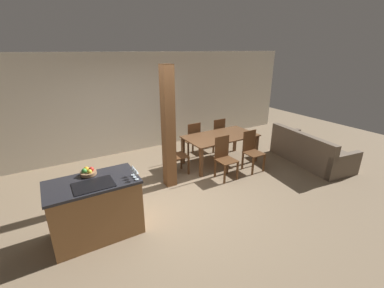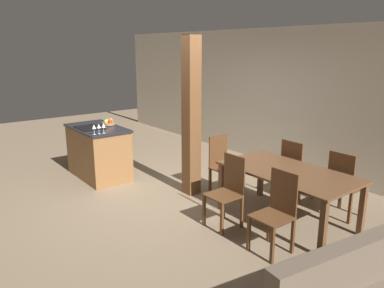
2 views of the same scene
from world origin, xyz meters
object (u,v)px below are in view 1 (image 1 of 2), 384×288
wine_glass_near (136,172)px  dining_chair_near_right (252,150)px  dining_table (220,139)px  dining_chair_far_left (192,139)px  wine_glass_far (133,168)px  dining_chair_near_left (225,157)px  fruit_bowl (88,172)px  dining_chair_head_end (175,154)px  kitchen_island (96,208)px  timber_post (168,129)px  wine_glass_middle (134,170)px  couch (310,152)px  dining_chair_far_right (217,134)px

wine_glass_near → dining_chair_near_right: size_ratio=0.18×
dining_table → dining_chair_far_left: 0.83m
wine_glass_far → dining_chair_near_left: bearing=16.1°
wine_glass_near → dining_chair_far_left: wine_glass_near is taller
fruit_bowl → dining_chair_head_end: 2.29m
kitchen_island → dining_chair_near_right: 3.73m
dining_chair_near_right → timber_post: bearing=170.9°
fruit_bowl → wine_glass_far: 0.70m
wine_glass_middle → dining_chair_near_left: size_ratio=0.18×
kitchen_island → couch: bearing=0.7°
wine_glass_near → couch: (4.70, 0.37, -0.80)m
wine_glass_far → timber_post: size_ratio=0.07×
wine_glass_near → dining_chair_near_left: size_ratio=0.18×
dining_table → dining_chair_near_right: dining_chair_near_right is taller
wine_glass_near → wine_glass_far: same height
kitchen_island → fruit_bowl: 0.57m
dining_chair_far_right → dining_chair_near_right: bearing=90.0°
dining_chair_far_left → dining_chair_near_left: bearing=90.0°
dining_chair_far_right → dining_chair_head_end: size_ratio=1.00×
dining_chair_head_end → timber_post: (-0.33, -0.38, 0.76)m
couch → wine_glass_far: bearing=100.3°
fruit_bowl → dining_chair_far_left: 3.39m
fruit_bowl → timber_post: (1.68, 0.62, 0.26)m
dining_chair_near_right → timber_post: size_ratio=0.38×
wine_glass_far → timber_post: (1.09, 0.99, 0.18)m
timber_post → fruit_bowl: bearing=-159.7°
dining_chair_near_right → couch: bearing=-16.1°
wine_glass_middle → dining_chair_head_end: wine_glass_middle is taller
dining_chair_near_left → timber_post: 1.46m
wine_glass_far → dining_chair_far_left: (2.29, 2.08, -0.58)m
wine_glass_middle → dining_chair_near_right: size_ratio=0.18×
dining_table → couch: bearing=-30.3°
fruit_bowl → timber_post: 1.81m
dining_chair_near_right → dining_chair_head_end: same height
dining_chair_head_end → dining_chair_near_left: bearing=-129.0°
kitchen_island → timber_post: (1.67, 0.85, 0.78)m
wine_glass_near → wine_glass_far: 0.17m
fruit_bowl → timber_post: bearing=20.3°
dining_chair_head_end → timber_post: timber_post is taller
dining_chair_near_right → wine_glass_middle: bearing=-166.6°
wine_glass_far → couch: (4.70, 0.20, -0.80)m
wine_glass_far → fruit_bowl: bearing=148.0°
wine_glass_near → dining_chair_near_right: 3.27m
wine_glass_middle → couch: 4.77m
dining_chair_near_left → dining_table: bearing=60.1°
dining_chair_far_right → kitchen_island: bearing=27.7°
dining_chair_head_end → timber_post: size_ratio=0.38×
fruit_bowl → dining_chair_far_right: fruit_bowl is taller
fruit_bowl → dining_chair_near_left: (2.88, 0.29, -0.49)m
wine_glass_middle → couch: wine_glass_middle is taller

